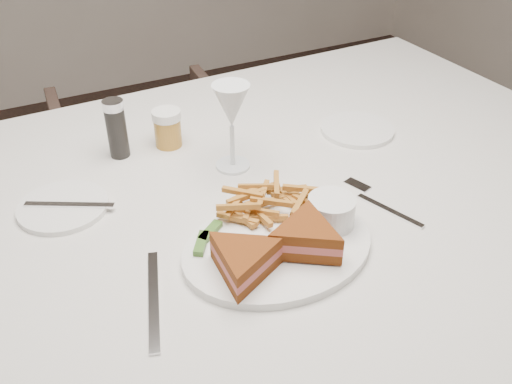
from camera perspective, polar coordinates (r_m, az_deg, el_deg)
The scene contains 3 objects.
table at distance 1.30m, azimuth -1.03°, elevation -14.45°, with size 1.63×1.08×0.75m, color silver.
chair_far at distance 2.04m, azimuth -10.66°, elevation 2.81°, with size 0.57×0.54×0.59m, color #4B362E.
table_setting at distance 0.98m, azimuth -0.14°, elevation -0.77°, with size 0.80×0.59×0.18m.
Camera 1 is at (-0.08, -0.53, 1.36)m, focal length 40.00 mm.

